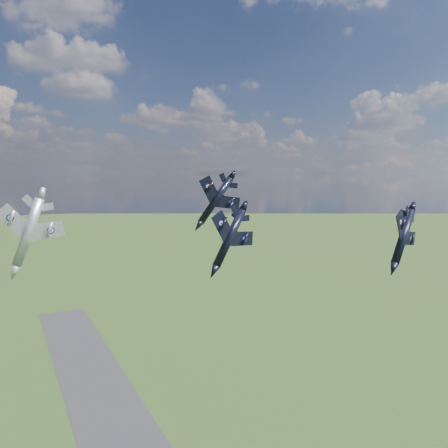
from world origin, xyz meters
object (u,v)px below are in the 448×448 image
jet_right_navy (403,237)px  jet_high_navy (216,200)px  jet_left_silver (28,232)px  jet_lead_navy (230,238)px

jet_right_navy → jet_high_navy: size_ratio=0.84×
jet_high_navy → jet_left_silver: size_ratio=1.14×
jet_lead_navy → jet_high_navy: size_ratio=0.85×
jet_left_silver → jet_high_navy: bearing=36.7°
jet_right_navy → jet_left_silver: (-53.36, 18.99, 1.78)m
jet_right_navy → jet_left_silver: size_ratio=0.96×
jet_left_silver → jet_lead_navy: bearing=-4.5°
jet_right_navy → jet_lead_navy: bearing=138.3°
jet_high_navy → jet_left_silver: (-38.58, -18.20, -2.52)m
jet_lead_navy → jet_left_silver: size_ratio=0.97×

